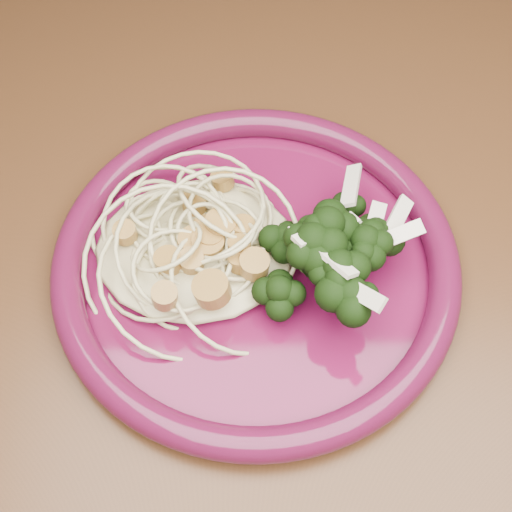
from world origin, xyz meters
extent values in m
plane|color=brown|center=(0.00, 0.00, 0.00)|extent=(3.50, 3.50, 0.00)
cube|color=#472814|center=(0.00, 0.00, 0.73)|extent=(1.20, 0.80, 0.04)
cylinder|color=#510B2B|center=(0.00, -0.03, 0.75)|extent=(0.36, 0.36, 0.01)
torus|color=#510F2D|center=(0.00, -0.03, 0.76)|extent=(0.37, 0.37, 0.02)
ellipsoid|color=#C5BD88|center=(-0.05, -0.02, 0.77)|extent=(0.18, 0.17, 0.03)
ellipsoid|color=black|center=(0.05, -0.05, 0.78)|extent=(0.12, 0.16, 0.05)
camera|label=1|loc=(-0.01, -0.31, 1.20)|focal=50.00mm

